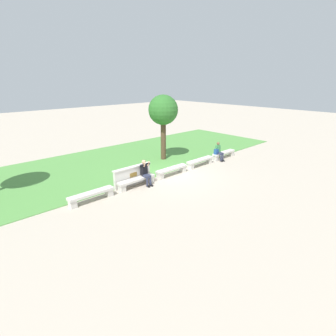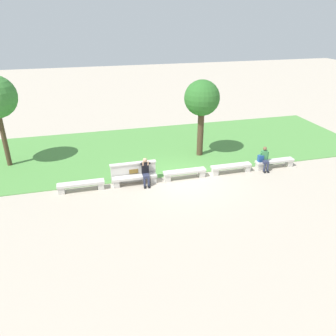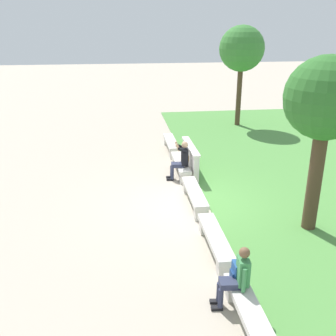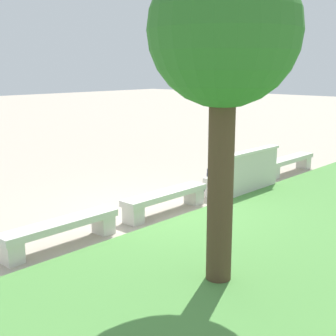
{
  "view_description": "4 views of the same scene",
  "coord_description": "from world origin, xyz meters",
  "px_view_note": "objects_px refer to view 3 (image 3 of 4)",
  "views": [
    {
      "loc": [
        -9.9,
        -10.29,
        5.29
      ],
      "look_at": [
        -0.86,
        -0.6,
        0.78
      ],
      "focal_mm": 28.0,
      "sensor_mm": 36.0,
      "label": 1
    },
    {
      "loc": [
        -4.53,
        -14.01,
        7.56
      ],
      "look_at": [
        -1.0,
        -0.55,
        0.95
      ],
      "focal_mm": 35.0,
      "sensor_mm": 36.0,
      "label": 2
    },
    {
      "loc": [
        10.18,
        -2.08,
        5.05
      ],
      "look_at": [
        -0.48,
        -0.71,
        0.99
      ],
      "focal_mm": 42.0,
      "sensor_mm": 36.0,
      "label": 3
    },
    {
      "loc": [
        6.68,
        6.29,
        2.92
      ],
      "look_at": [
        -0.4,
        -0.31,
        0.83
      ],
      "focal_mm": 50.0,
      "sensor_mm": 36.0,
      "label": 4
    }
  ],
  "objects_px": {
    "bench_near": "(181,165)",
    "person_distant": "(237,276)",
    "bench_main": "(171,144)",
    "tree_behind_wall": "(242,49)",
    "bench_far": "(215,240)",
    "bench_end": "(251,317)",
    "person_photographer": "(181,158)",
    "bench_mid": "(194,195)",
    "backpack": "(238,271)",
    "tree_left_background": "(326,102)"
  },
  "relations": [
    {
      "from": "person_photographer",
      "to": "person_distant",
      "type": "bearing_deg",
      "value": 0.1
    },
    {
      "from": "bench_end",
      "to": "person_distant",
      "type": "distance_m",
      "value": 0.77
    },
    {
      "from": "person_distant",
      "to": "bench_main",
      "type": "bearing_deg",
      "value": 179.6
    },
    {
      "from": "bench_end",
      "to": "person_distant",
      "type": "relative_size",
      "value": 1.71
    },
    {
      "from": "person_photographer",
      "to": "tree_behind_wall",
      "type": "height_order",
      "value": "tree_behind_wall"
    },
    {
      "from": "bench_near",
      "to": "bench_main",
      "type": "bearing_deg",
      "value": 180.0
    },
    {
      "from": "person_photographer",
      "to": "tree_behind_wall",
      "type": "xyz_separation_m",
      "value": [
        -6.8,
        4.0,
        3.0
      ]
    },
    {
      "from": "backpack",
      "to": "person_distant",
      "type": "bearing_deg",
      "value": -22.51
    },
    {
      "from": "tree_behind_wall",
      "to": "tree_left_background",
      "type": "relative_size",
      "value": 1.12
    },
    {
      "from": "person_photographer",
      "to": "tree_behind_wall",
      "type": "bearing_deg",
      "value": 149.51
    },
    {
      "from": "person_photographer",
      "to": "bench_near",
      "type": "bearing_deg",
      "value": 171.69
    },
    {
      "from": "bench_near",
      "to": "backpack",
      "type": "distance_m",
      "value": 6.73
    },
    {
      "from": "tree_behind_wall",
      "to": "tree_left_background",
      "type": "bearing_deg",
      "value": -6.83
    },
    {
      "from": "bench_near",
      "to": "tree_behind_wall",
      "type": "xyz_separation_m",
      "value": [
        -6.26,
        3.92,
        3.43
      ]
    },
    {
      "from": "bench_near",
      "to": "bench_mid",
      "type": "bearing_deg",
      "value": 0.0
    },
    {
      "from": "bench_near",
      "to": "bench_end",
      "type": "distance_m",
      "value": 7.58
    },
    {
      "from": "person_distant",
      "to": "tree_left_background",
      "type": "distance_m",
      "value": 4.61
    },
    {
      "from": "bench_far",
      "to": "person_distant",
      "type": "xyz_separation_m",
      "value": [
        1.85,
        -0.07,
        0.37
      ]
    },
    {
      "from": "bench_main",
      "to": "person_distant",
      "type": "height_order",
      "value": "person_distant"
    },
    {
      "from": "bench_mid",
      "to": "tree_left_background",
      "type": "bearing_deg",
      "value": 56.67
    },
    {
      "from": "bench_end",
      "to": "person_photographer",
      "type": "height_order",
      "value": "person_photographer"
    },
    {
      "from": "bench_near",
      "to": "person_photographer",
      "type": "bearing_deg",
      "value": -8.31
    },
    {
      "from": "bench_near",
      "to": "bench_far",
      "type": "xyz_separation_m",
      "value": [
        5.05,
        0.0,
        0.0
      ]
    },
    {
      "from": "bench_far",
      "to": "backpack",
      "type": "xyz_separation_m",
      "value": [
        1.66,
        0.01,
        0.32
      ]
    },
    {
      "from": "backpack",
      "to": "tree_behind_wall",
      "type": "bearing_deg",
      "value": 163.23
    },
    {
      "from": "bench_near",
      "to": "tree_behind_wall",
      "type": "relative_size",
      "value": 0.44
    },
    {
      "from": "bench_main",
      "to": "tree_behind_wall",
      "type": "relative_size",
      "value": 0.44
    },
    {
      "from": "bench_mid",
      "to": "bench_far",
      "type": "height_order",
      "value": "same"
    },
    {
      "from": "backpack",
      "to": "tree_behind_wall",
      "type": "height_order",
      "value": "tree_behind_wall"
    },
    {
      "from": "bench_main",
      "to": "bench_far",
      "type": "height_order",
      "value": "same"
    },
    {
      "from": "bench_main",
      "to": "bench_end",
      "type": "xyz_separation_m",
      "value": [
        10.11,
        0.0,
        0.0
      ]
    },
    {
      "from": "bench_end",
      "to": "tree_behind_wall",
      "type": "height_order",
      "value": "tree_behind_wall"
    },
    {
      "from": "bench_main",
      "to": "tree_behind_wall",
      "type": "xyz_separation_m",
      "value": [
        -3.74,
        3.92,
        3.43
      ]
    },
    {
      "from": "bench_near",
      "to": "bench_end",
      "type": "xyz_separation_m",
      "value": [
        7.58,
        0.0,
        0.0
      ]
    },
    {
      "from": "bench_far",
      "to": "tree_left_background",
      "type": "relative_size",
      "value": 0.5
    },
    {
      "from": "bench_near",
      "to": "backpack",
      "type": "xyz_separation_m",
      "value": [
        6.72,
        0.01,
        0.32
      ]
    },
    {
      "from": "bench_mid",
      "to": "backpack",
      "type": "relative_size",
      "value": 5.04
    },
    {
      "from": "bench_main",
      "to": "bench_far",
      "type": "xyz_separation_m",
      "value": [
        7.58,
        0.0,
        0.0
      ]
    },
    {
      "from": "backpack",
      "to": "tree_left_background",
      "type": "height_order",
      "value": "tree_left_background"
    },
    {
      "from": "bench_end",
      "to": "tree_left_background",
      "type": "bearing_deg",
      "value": 141.16
    },
    {
      "from": "bench_near",
      "to": "person_distant",
      "type": "relative_size",
      "value": 1.71
    },
    {
      "from": "bench_mid",
      "to": "tree_behind_wall",
      "type": "relative_size",
      "value": 0.44
    },
    {
      "from": "bench_main",
      "to": "person_photographer",
      "type": "xyz_separation_m",
      "value": [
        3.06,
        -0.08,
        0.43
      ]
    },
    {
      "from": "bench_near",
      "to": "bench_far",
      "type": "distance_m",
      "value": 5.05
    },
    {
      "from": "bench_mid",
      "to": "bench_near",
      "type": "bearing_deg",
      "value": 180.0
    },
    {
      "from": "bench_end",
      "to": "bench_main",
      "type": "bearing_deg",
      "value": 180.0
    },
    {
      "from": "bench_main",
      "to": "tree_behind_wall",
      "type": "distance_m",
      "value": 6.41
    },
    {
      "from": "bench_far",
      "to": "tree_left_background",
      "type": "xyz_separation_m",
      "value": [
        -0.78,
        2.66,
        2.99
      ]
    },
    {
      "from": "bench_near",
      "to": "bench_end",
      "type": "bearing_deg",
      "value": 0.0
    },
    {
      "from": "person_photographer",
      "to": "backpack",
      "type": "xyz_separation_m",
      "value": [
        6.19,
        0.09,
        -0.11
      ]
    }
  ]
}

